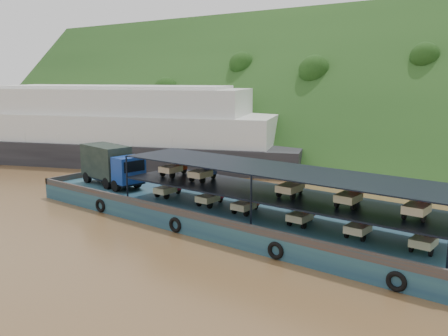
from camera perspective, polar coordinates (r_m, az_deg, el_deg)
The scene contains 4 objects.
ground at distance 36.87m, azimuth -0.47°, elevation -5.93°, with size 160.00×160.00×0.00m, color brown.
hillside at distance 68.07m, azimuth 18.94°, elevation 1.20°, with size 140.00×28.00×28.00m, color #193714.
cargo_barge at distance 35.71m, azimuth -0.56°, elevation -4.61°, with size 35.00×7.18×4.57m.
passenger_ferry at distance 61.97m, azimuth -12.21°, elevation 4.38°, with size 46.12×28.72×9.19m.
Camera 1 is at (22.21, -27.47, 10.56)m, focal length 40.00 mm.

